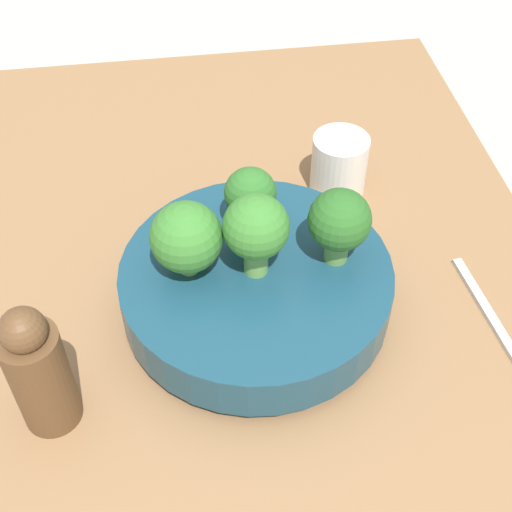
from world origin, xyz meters
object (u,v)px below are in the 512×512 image
(pepper_mill, at_px, (39,371))
(fork, at_px, (490,315))
(cup, at_px, (339,165))
(bowl, at_px, (256,287))

(pepper_mill, bearing_deg, fork, -83.35)
(cup, distance_m, fork, 0.26)
(bowl, height_order, cup, cup)
(cup, xyz_separation_m, fork, (-0.23, -0.12, -0.04))
(bowl, height_order, fork, bowl)
(cup, height_order, pepper_mill, pepper_mill)
(bowl, distance_m, cup, 0.22)
(pepper_mill, bearing_deg, cup, -50.41)
(cup, distance_m, pepper_mill, 0.44)
(pepper_mill, height_order, fork, pepper_mill)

